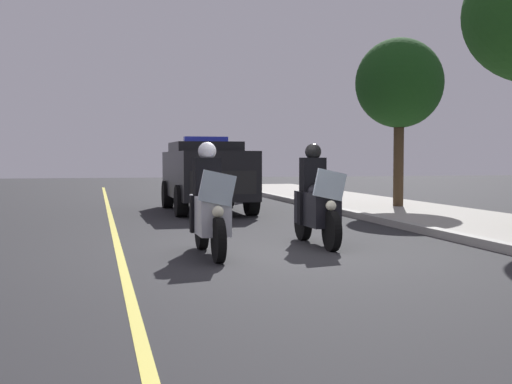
# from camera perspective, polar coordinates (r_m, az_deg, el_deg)

# --- Properties ---
(ground_plane) EXTENTS (80.00, 80.00, 0.00)m
(ground_plane) POSITION_cam_1_polar(r_m,az_deg,el_deg) (10.62, 1.20, -5.11)
(ground_plane) COLOR #28282B
(curb_strip) EXTENTS (48.00, 0.24, 0.15)m
(curb_strip) POSITION_cam_1_polar(r_m,az_deg,el_deg) (12.02, 18.12, -3.96)
(curb_strip) COLOR #9E9B93
(curb_strip) RESTS_ON ground
(lane_stripe_center) EXTENTS (48.00, 0.12, 0.01)m
(lane_stripe_center) POSITION_cam_1_polar(r_m,az_deg,el_deg) (10.30, -11.28, -5.40)
(lane_stripe_center) COLOR #E0D14C
(lane_stripe_center) RESTS_ON ground
(police_motorcycle_lead_left) EXTENTS (2.14, 0.56, 1.72)m
(police_motorcycle_lead_left) POSITION_cam_1_polar(r_m,az_deg,el_deg) (10.30, -3.93, -1.46)
(police_motorcycle_lead_left) COLOR black
(police_motorcycle_lead_left) RESTS_ON ground
(police_motorcycle_lead_right) EXTENTS (2.14, 0.56, 1.72)m
(police_motorcycle_lead_right) POSITION_cam_1_polar(r_m,az_deg,el_deg) (11.51, 5.07, -1.00)
(police_motorcycle_lead_right) COLOR black
(police_motorcycle_lead_right) RESTS_ON ground
(police_suv) EXTENTS (4.92, 2.11, 2.05)m
(police_suv) POSITION_cam_1_polar(r_m,az_deg,el_deg) (18.67, -4.17, 1.63)
(police_suv) COLOR black
(police_suv) RESTS_ON ground
(cyclist_background) EXTENTS (1.76, 0.32, 1.69)m
(cyclist_background) POSITION_cam_1_polar(r_m,az_deg,el_deg) (23.06, -1.07, 1.33)
(cyclist_background) COLOR black
(cyclist_background) RESTS_ON ground
(tree_far_back) EXTENTS (2.47, 2.47, 4.73)m
(tree_far_back) POSITION_cam_1_polar(r_m,az_deg,el_deg) (19.79, 11.91, 8.84)
(tree_far_back) COLOR #42301E
(tree_far_back) RESTS_ON sidewalk_strip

